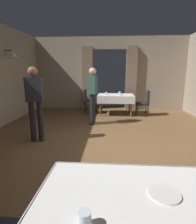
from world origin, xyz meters
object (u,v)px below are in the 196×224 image
dining_table_near (144,215)px  person_diner_standing_aside (35,98)px  chair_mid_left (88,100)px  chair_mid_right (144,102)px  glass_near_c (85,219)px  plate_mid_a (121,95)px  person_waiter_by_doorway (93,91)px  plate_near_a (164,194)px  glass_mid_c (106,93)px  dining_table_mid (116,97)px  glass_mid_b (120,93)px

dining_table_near → person_diner_standing_aside: person_diner_standing_aside is taller
chair_mid_left → chair_mid_right: size_ratio=1.00×
chair_mid_right → glass_near_c: chair_mid_right is taller
glass_near_c → plate_mid_a: size_ratio=0.43×
chair_mid_left → glass_near_c: bearing=-83.0°
chair_mid_left → person_diner_standing_aside: (-0.83, -3.05, 0.51)m
plate_mid_a → person_waiter_by_doorway: (-0.90, -1.25, 0.27)m
person_diner_standing_aside → plate_near_a: bearing=-53.0°
plate_near_a → plate_mid_a: (-0.06, 5.61, 0.00)m
glass_near_c → glass_mid_c: size_ratio=0.97×
chair_mid_left → person_waiter_by_doorway: 1.62m
person_waiter_by_doorway → glass_mid_c: bearing=75.6°
plate_mid_a → glass_mid_c: 0.57m
glass_near_c → person_diner_standing_aside: size_ratio=0.06×
dining_table_mid → glass_mid_b: (0.15, 0.18, 0.15)m
dining_table_mid → person_diner_standing_aside: bearing=-122.8°
glass_near_c → chair_mid_right: bearing=77.2°
person_diner_standing_aside → chair_mid_right: bearing=44.0°
chair_mid_right → person_diner_standing_aside: (-2.95, -2.85, 0.51)m
dining_table_mid → person_diner_standing_aside: size_ratio=0.79×
plate_near_a → dining_table_near: bearing=-148.6°
plate_near_a → dining_table_mid: bearing=92.4°
plate_mid_a → glass_mid_b: size_ratio=2.08×
dining_table_mid → plate_near_a: bearing=-87.6°
glass_mid_c → chair_mid_left: bearing=173.6°
glass_mid_c → dining_table_near: bearing=-85.7°
chair_mid_left → person_diner_standing_aside: size_ratio=0.54×
chair_mid_right → plate_mid_a: (-0.88, -0.05, 0.24)m
chair_mid_right → plate_near_a: chair_mid_right is taller
plate_mid_a → chair_mid_right: bearing=3.4°
dining_table_mid → glass_near_c: bearing=-92.8°
chair_mid_right → plate_near_a: size_ratio=3.99×
chair_mid_left → glass_mid_c: size_ratio=9.48×
glass_mid_b → glass_mid_c: size_ratio=1.08×
chair_mid_right → glass_mid_c: size_ratio=9.48×
dining_table_near → glass_mid_c: size_ratio=15.83×
glass_near_c → plate_mid_a: 5.95m
glass_mid_c → person_diner_standing_aside: 3.35m
dining_table_mid → glass_near_c: glass_near_c is taller
chair_mid_right → person_waiter_by_doorway: (-1.79, -1.30, 0.51)m
plate_mid_a → dining_table_near: bearing=-91.0°
plate_near_a → person_waiter_by_doorway: (-0.97, 4.37, 0.27)m
dining_table_mid → chair_mid_right: size_ratio=1.45×
dining_table_mid → plate_near_a: size_ratio=5.80×
chair_mid_left → plate_mid_a: (1.24, -0.25, 0.24)m
plate_mid_a → glass_mid_b: 0.32m
plate_mid_a → person_diner_standing_aside: bearing=-126.5°
dining_table_mid → glass_mid_b: size_ratio=12.78×
chair_mid_left → chair_mid_right: (2.12, -0.20, 0.00)m
glass_mid_b → dining_table_mid: bearing=-130.5°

